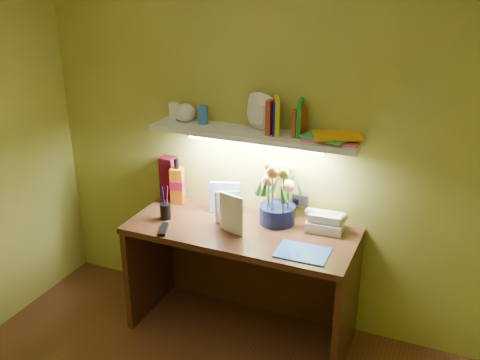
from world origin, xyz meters
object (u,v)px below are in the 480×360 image
desk_clock (331,224)px  flower_bouquet (278,193)px  whisky_bottle (177,181)px  desk (241,281)px  telephone (326,220)px

desk_clock → flower_bouquet: bearing=179.4°
flower_bouquet → desk_clock: size_ratio=4.64×
whisky_bottle → desk: bearing=-19.1°
desk_clock → desk: bearing=-163.9°
telephone → whisky_bottle: whisky_bottle is taller
desk → telephone: 0.67m
flower_bouquet → telephone: (0.30, 0.02, -0.13)m
flower_bouquet → desk_clock: bearing=3.2°
telephone → desk: bearing=-162.7°
telephone → flower_bouquet: bearing=179.4°
whisky_bottle → desk_clock: bearing=-0.2°
whisky_bottle → flower_bouquet: bearing=-1.8°
desk → flower_bouquet: bearing=43.8°
telephone → whisky_bottle: size_ratio=0.69×
desk_clock → whisky_bottle: (-1.06, 0.00, 0.11)m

